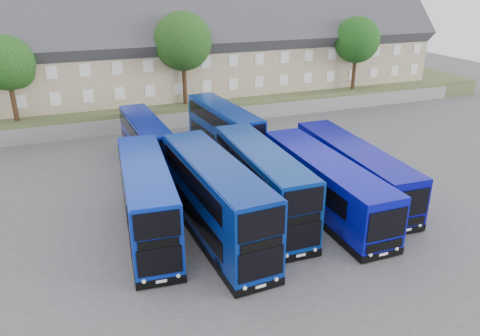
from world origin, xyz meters
name	(u,v)px	position (x,y,z in m)	size (l,w,h in m)	color
ground	(268,247)	(0.00, 0.00, 0.00)	(120.00, 120.00, 0.00)	#4A4A4F
retaining_wall	(171,121)	(0.00, 24.00, 0.75)	(70.00, 0.40, 1.50)	slate
earth_bank	(151,96)	(0.00, 34.00, 1.00)	(80.00, 20.00, 2.00)	#404F2C
terrace_row	(182,52)	(3.00, 30.00, 6.60)	(60.00, 10.40, 11.20)	tan
dd_front_left	(147,201)	(-6.02, 3.92, 2.16)	(3.46, 11.21, 4.39)	#0927A5
dd_front_mid	(216,201)	(-2.40, 2.21, 2.31)	(3.36, 11.97, 4.71)	navy
dd_front_right	(262,184)	(1.11, 3.64, 2.20)	(2.75, 11.29, 4.47)	navy
dd_rear_left	(146,144)	(-4.09, 14.68, 1.92)	(2.67, 9.94, 3.91)	#07178A
dd_rear_right	(224,131)	(2.61, 15.06, 2.06)	(3.42, 10.73, 4.19)	navy
coach_east_a	(324,185)	(5.26, 3.01, 1.75)	(2.77, 13.03, 3.56)	#080BA2
coach_east_b	(353,170)	(8.46, 4.51, 1.70)	(3.21, 12.81, 3.48)	#07078C
tree_west	(9,65)	(-13.85, 25.10, 7.05)	(4.80, 4.80, 7.65)	#382314
tree_mid	(184,43)	(2.15, 25.60, 8.07)	(5.76, 5.76, 9.18)	#382314
tree_east	(357,42)	(22.15, 25.10, 7.39)	(5.12, 5.12, 8.16)	#382314
tree_far	(366,30)	(28.15, 32.10, 7.73)	(5.44, 5.44, 8.67)	#382314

